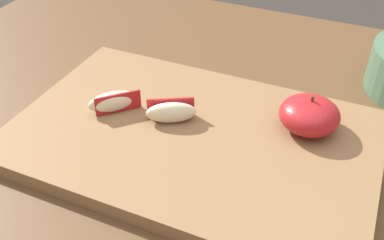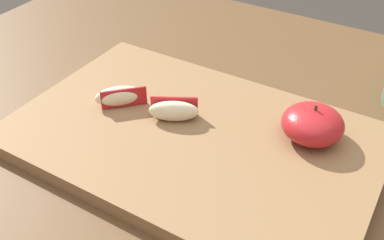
{
  "view_description": "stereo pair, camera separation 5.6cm",
  "coord_description": "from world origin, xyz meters",
  "px_view_note": "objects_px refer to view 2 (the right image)",
  "views": [
    {
      "loc": [
        0.11,
        -0.41,
        1.11
      ],
      "look_at": [
        -0.07,
        -0.0,
        0.77
      ],
      "focal_mm": 42.18,
      "sensor_mm": 36.0,
      "label": 1
    },
    {
      "loc": [
        0.15,
        -0.38,
        1.11
      ],
      "look_at": [
        -0.07,
        -0.0,
        0.77
      ],
      "focal_mm": 42.18,
      "sensor_mm": 36.0,
      "label": 2
    }
  ],
  "objects_px": {
    "apple_half_skin_up": "(313,124)",
    "apple_wedge_back": "(121,95)",
    "apple_wedge_front": "(174,111)",
    "cutting_board": "(192,139)"
  },
  "relations": [
    {
      "from": "apple_half_skin_up",
      "to": "apple_wedge_front",
      "type": "height_order",
      "value": "apple_half_skin_up"
    },
    {
      "from": "apple_wedge_back",
      "to": "apple_half_skin_up",
      "type": "bearing_deg",
      "value": 14.39
    },
    {
      "from": "apple_wedge_front",
      "to": "cutting_board",
      "type": "bearing_deg",
      "value": -18.46
    },
    {
      "from": "apple_wedge_front",
      "to": "apple_wedge_back",
      "type": "relative_size",
      "value": 1.09
    },
    {
      "from": "apple_half_skin_up",
      "to": "apple_wedge_back",
      "type": "bearing_deg",
      "value": -165.61
    },
    {
      "from": "cutting_board",
      "to": "apple_wedge_front",
      "type": "xyz_separation_m",
      "value": [
        -0.03,
        0.01,
        0.02
      ]
    },
    {
      "from": "apple_half_skin_up",
      "to": "apple_wedge_back",
      "type": "xyz_separation_m",
      "value": [
        -0.25,
        -0.06,
        -0.01
      ]
    },
    {
      "from": "apple_half_skin_up",
      "to": "apple_wedge_front",
      "type": "distance_m",
      "value": 0.17
    },
    {
      "from": "cutting_board",
      "to": "apple_wedge_front",
      "type": "height_order",
      "value": "apple_wedge_front"
    },
    {
      "from": "cutting_board",
      "to": "apple_wedge_front",
      "type": "bearing_deg",
      "value": 161.54
    }
  ]
}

